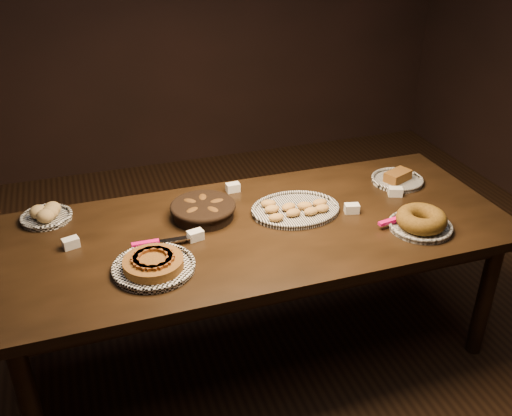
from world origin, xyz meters
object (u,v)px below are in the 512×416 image
object	(u,v)px
buffet_table	(257,240)
bundt_cake_plate	(421,221)
apple_tart_plate	(154,265)
madeleine_platter	(295,209)

from	to	relation	value
buffet_table	bundt_cake_plate	world-z (taller)	bundt_cake_plate
bundt_cake_plate	apple_tart_plate	bearing A→B (deg)	164.51
buffet_table	apple_tart_plate	xyz separation A→B (m)	(-0.52, -0.19, 0.10)
apple_tart_plate	bundt_cake_plate	world-z (taller)	bundt_cake_plate
apple_tart_plate	madeleine_platter	distance (m)	0.78
buffet_table	apple_tart_plate	size ratio (longest dim) A/B	6.45
buffet_table	bundt_cake_plate	size ratio (longest dim) A/B	7.12
apple_tart_plate	madeleine_platter	size ratio (longest dim) A/B	0.85
bundt_cake_plate	buffet_table	bearing A→B (deg)	147.46
apple_tart_plate	bundt_cake_plate	bearing A→B (deg)	-15.75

